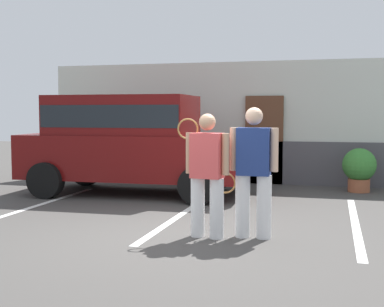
# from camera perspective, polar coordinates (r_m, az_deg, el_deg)

# --- Properties ---
(ground_plane) EXTENTS (40.00, 40.00, 0.00)m
(ground_plane) POSITION_cam_1_polar(r_m,az_deg,el_deg) (7.24, -2.01, -9.06)
(ground_plane) COLOR #423F3D
(parking_stripe_0) EXTENTS (0.12, 4.40, 0.01)m
(parking_stripe_0) POSITION_cam_1_polar(r_m,az_deg,el_deg) (9.87, -16.87, -5.56)
(parking_stripe_0) COLOR silver
(parking_stripe_0) RESTS_ON ground_plane
(parking_stripe_1) EXTENTS (0.12, 4.40, 0.01)m
(parking_stripe_1) POSITION_cam_1_polar(r_m,az_deg,el_deg) (8.73, -1.12, -6.68)
(parking_stripe_1) COLOR silver
(parking_stripe_1) RESTS_ON ground_plane
(parking_stripe_2) EXTENTS (0.12, 4.40, 0.01)m
(parking_stripe_2) POSITION_cam_1_polar(r_m,az_deg,el_deg) (8.40, 17.57, -7.35)
(parking_stripe_2) COLOR silver
(parking_stripe_2) RESTS_ON ground_plane
(house_frontage) EXTENTS (9.95, 0.40, 2.92)m
(house_frontage) POSITION_cam_1_polar(r_m,az_deg,el_deg) (12.67, 5.82, 3.03)
(house_frontage) COLOR silver
(house_frontage) RESTS_ON ground_plane
(parked_suv) EXTENTS (4.66, 2.29, 2.05)m
(parked_suv) POSITION_cam_1_polar(r_m,az_deg,el_deg) (10.86, -6.82, 1.57)
(parked_suv) COLOR #590C0C
(parked_suv) RESTS_ON ground_plane
(tennis_player_man) EXTENTS (0.76, 0.32, 1.69)m
(tennis_player_man) POSITION_cam_1_polar(r_m,az_deg,el_deg) (7.00, 1.66, -2.18)
(tennis_player_man) COLOR white
(tennis_player_man) RESTS_ON ground_plane
(tennis_player_woman) EXTENTS (0.91, 0.28, 1.77)m
(tennis_player_woman) POSITION_cam_1_polar(r_m,az_deg,el_deg) (7.02, 6.77, -1.92)
(tennis_player_woman) COLOR white
(tennis_player_woman) RESTS_ON ground_plane
(potted_plant_by_porch) EXTENTS (0.71, 0.71, 0.94)m
(potted_plant_by_porch) POSITION_cam_1_polar(r_m,az_deg,el_deg) (11.64, 17.98, -1.50)
(potted_plant_by_porch) COLOR #9E5638
(potted_plant_by_porch) RESTS_ON ground_plane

